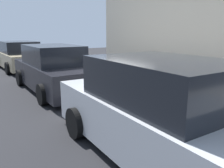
# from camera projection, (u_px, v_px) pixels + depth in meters

# --- Properties ---
(ground_plane) EXTENTS (40.00, 40.00, 0.00)m
(ground_plane) POSITION_uv_depth(u_px,v_px,m) (107.00, 92.00, 8.30)
(ground_plane) COLOR black
(sidewalk_curb) EXTENTS (18.00, 5.00, 0.14)m
(sidewalk_curb) POSITION_uv_depth(u_px,v_px,m) (157.00, 82.00, 9.61)
(sidewalk_curb) COLOR #ADA89E
(sidewalk_curb) RESTS_ON ground_plane
(suitcase_olive_0) EXTENTS (0.36, 0.27, 0.95)m
(suitcase_olive_0) POSITION_uv_depth(u_px,v_px,m) (220.00, 105.00, 5.38)
(suitcase_olive_0) COLOR #59601E
(suitcase_olive_0) RESTS_ON sidewalk_curb
(suitcase_black_1) EXTENTS (0.40, 0.22, 0.68)m
(suitcase_black_1) POSITION_uv_depth(u_px,v_px,m) (205.00, 99.00, 5.80)
(suitcase_black_1) COLOR black
(suitcase_black_1) RESTS_ON sidewalk_curb
(suitcase_navy_2) EXTENTS (0.47, 0.20, 1.06)m
(suitcase_navy_2) POSITION_uv_depth(u_px,v_px,m) (188.00, 93.00, 6.18)
(suitcase_navy_2) COLOR navy
(suitcase_navy_2) RESTS_ON sidewalk_curb
(suitcase_maroon_3) EXTENTS (0.46, 0.20, 0.93)m
(suitcase_maroon_3) POSITION_uv_depth(u_px,v_px,m) (172.00, 90.00, 6.63)
(suitcase_maroon_3) COLOR maroon
(suitcase_maroon_3) RESTS_ON sidewalk_curb
(suitcase_teal_4) EXTENTS (0.46, 0.22, 0.75)m
(suitcase_teal_4) POSITION_uv_depth(u_px,v_px,m) (160.00, 86.00, 7.07)
(suitcase_teal_4) COLOR #0F606B
(suitcase_teal_4) RESTS_ON sidewalk_curb
(suitcase_silver_5) EXTENTS (0.45, 0.27, 0.82)m
(suitcase_silver_5) POSITION_uv_depth(u_px,v_px,m) (149.00, 84.00, 7.55)
(suitcase_silver_5) COLOR #9EA0A8
(suitcase_silver_5) RESTS_ON sidewalk_curb
(suitcase_red_6) EXTENTS (0.43, 0.23, 0.82)m
(suitcase_red_6) POSITION_uv_depth(u_px,v_px,m) (137.00, 82.00, 7.92)
(suitcase_red_6) COLOR red
(suitcase_red_6) RESTS_ON sidewalk_curb
(suitcase_olive_7) EXTENTS (0.36, 0.18, 0.86)m
(suitcase_olive_7) POSITION_uv_depth(u_px,v_px,m) (129.00, 79.00, 8.32)
(suitcase_olive_7) COLOR #59601E
(suitcase_olive_7) RESTS_ON sidewalk_curb
(suitcase_black_8) EXTENTS (0.36, 0.25, 0.86)m
(suitcase_black_8) POSITION_uv_depth(u_px,v_px,m) (124.00, 77.00, 8.72)
(suitcase_black_8) COLOR black
(suitcase_black_8) RESTS_ON sidewalk_curb
(suitcase_navy_9) EXTENTS (0.43, 0.23, 1.01)m
(suitcase_navy_9) POSITION_uv_depth(u_px,v_px,m) (115.00, 73.00, 9.05)
(suitcase_navy_9) COLOR navy
(suitcase_navy_9) RESTS_ON sidewalk_curb
(suitcase_maroon_10) EXTENTS (0.39, 0.26, 0.92)m
(suitcase_maroon_10) POSITION_uv_depth(u_px,v_px,m) (108.00, 73.00, 9.44)
(suitcase_maroon_10) COLOR maroon
(suitcase_maroon_10) RESTS_ON sidewalk_curb
(suitcase_teal_11) EXTENTS (0.38, 0.25, 0.88)m
(suitcase_teal_11) POSITION_uv_depth(u_px,v_px,m) (103.00, 72.00, 9.84)
(suitcase_teal_11) COLOR #0F606B
(suitcase_teal_11) RESTS_ON sidewalk_curb
(fire_hydrant) EXTENTS (0.39, 0.21, 0.76)m
(fire_hydrant) POSITION_uv_depth(u_px,v_px,m) (96.00, 67.00, 10.38)
(fire_hydrant) COLOR red
(fire_hydrant) RESTS_ON sidewalk_curb
(bollard_post) EXTENTS (0.15, 0.15, 0.89)m
(bollard_post) POSITION_uv_depth(u_px,v_px,m) (88.00, 65.00, 10.73)
(bollard_post) COLOR #333338
(bollard_post) RESTS_ON sidewalk_curb
(parked_car_silver_0) EXTENTS (4.69, 2.20, 1.71)m
(parked_car_silver_0) POSITION_uv_depth(u_px,v_px,m) (162.00, 113.00, 3.85)
(parked_car_silver_0) COLOR #B2B5BA
(parked_car_silver_0) RESTS_ON ground_plane
(parked_car_charcoal_1) EXTENTS (4.81, 2.01, 1.66)m
(parked_car_charcoal_1) POSITION_uv_depth(u_px,v_px,m) (53.00, 70.00, 8.34)
(parked_car_charcoal_1) COLOR black
(parked_car_charcoal_1) RESTS_ON ground_plane
(parked_car_beige_2) EXTENTS (4.70, 2.26, 1.59)m
(parked_car_beige_2) POSITION_uv_depth(u_px,v_px,m) (20.00, 56.00, 13.11)
(parked_car_beige_2) COLOR tan
(parked_car_beige_2) RESTS_ON ground_plane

